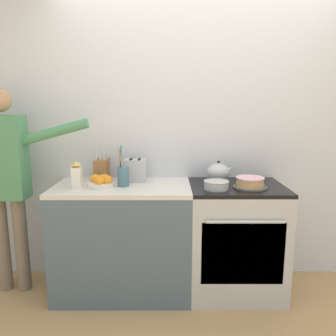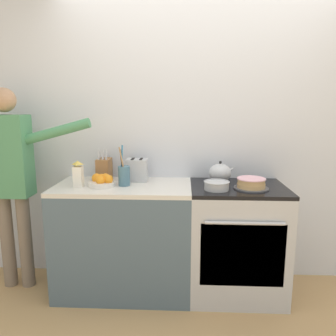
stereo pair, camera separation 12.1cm
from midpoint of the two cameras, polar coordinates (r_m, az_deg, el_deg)
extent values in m
plane|color=tan|center=(2.78, 5.16, -23.51)|extent=(16.00, 16.00, 0.00)
cube|color=silver|center=(2.93, 4.53, 5.59)|extent=(8.00, 0.04, 2.60)
cube|color=#4C6070|center=(2.86, -8.89, -12.42)|extent=(1.11, 0.61, 0.89)
cube|color=silver|center=(2.71, -9.17, -3.37)|extent=(1.11, 0.61, 0.03)
cube|color=#B7BABF|center=(2.87, 10.45, -12.33)|extent=(0.77, 0.61, 0.90)
cube|color=black|center=(2.59, 11.67, -14.45)|extent=(0.63, 0.01, 0.49)
cylinder|color=#B7BABF|center=(2.47, 12.02, -9.19)|extent=(0.57, 0.02, 0.02)
cube|color=black|center=(2.72, 10.79, -3.31)|extent=(0.77, 0.61, 0.03)
cylinder|color=#4C4C51|center=(2.66, 12.89, -3.27)|extent=(0.27, 0.27, 0.01)
cylinder|color=tan|center=(2.65, 12.91, -2.81)|extent=(0.22, 0.22, 0.03)
cylinder|color=tan|center=(2.65, 12.94, -2.11)|extent=(0.21, 0.21, 0.03)
cylinder|color=#EFB2C1|center=(2.64, 12.96, -1.68)|extent=(0.22, 0.22, 0.01)
cylinder|color=#B7BABF|center=(2.82, 7.59, -2.29)|extent=(0.13, 0.13, 0.01)
ellipsoid|color=#B7BABF|center=(2.80, 7.63, -0.79)|extent=(0.19, 0.19, 0.16)
cone|color=#B7BABF|center=(2.81, 9.44, -0.22)|extent=(0.09, 0.04, 0.08)
sphere|color=black|center=(2.79, 7.68, 1.06)|extent=(0.02, 0.02, 0.02)
cylinder|color=#B7BABF|center=(2.56, 7.18, -3.02)|extent=(0.19, 0.19, 0.06)
torus|color=#B7BABF|center=(2.55, 7.19, -2.29)|extent=(0.20, 0.20, 0.01)
cube|color=olive|center=(2.90, -12.52, -0.32)|extent=(0.11, 0.18, 0.19)
cylinder|color=#B2B2B7|center=(2.84, -13.47, 2.18)|extent=(0.01, 0.04, 0.09)
cylinder|color=#B2B2B7|center=(2.83, -12.81, 2.00)|extent=(0.01, 0.03, 0.07)
cylinder|color=#B2B2B7|center=(2.82, -12.18, 2.15)|extent=(0.01, 0.04, 0.08)
cylinder|color=#B2B2B7|center=(2.88, -13.26, 2.10)|extent=(0.01, 0.03, 0.07)
cylinder|color=#B2B2B7|center=(2.87, -12.65, 2.29)|extent=(0.01, 0.04, 0.09)
cylinder|color=#477084|center=(2.66, -9.01, -1.46)|extent=(0.09, 0.09, 0.16)
cylinder|color=#A37A51|center=(2.62, -9.28, 0.75)|extent=(0.06, 0.03, 0.26)
cylinder|color=teal|center=(2.65, -9.44, 0.96)|extent=(0.02, 0.04, 0.27)
cylinder|color=black|center=(2.63, -9.39, 0.54)|extent=(0.04, 0.04, 0.24)
cylinder|color=silver|center=(2.67, -12.79, -2.84)|extent=(0.21, 0.21, 0.04)
sphere|color=orange|center=(2.70, -12.82, -1.84)|extent=(0.07, 0.07, 0.07)
sphere|color=orange|center=(2.62, -13.03, -2.23)|extent=(0.07, 0.07, 0.07)
sphere|color=orange|center=(2.69, -13.71, -1.87)|extent=(0.08, 0.08, 0.08)
sphere|color=orange|center=(2.68, -12.18, -1.86)|extent=(0.08, 0.08, 0.08)
sphere|color=orange|center=(2.63, -11.72, -2.09)|extent=(0.08, 0.08, 0.08)
cube|color=#B7BABF|center=(2.82, -6.83, -0.40)|extent=(0.18, 0.15, 0.19)
cube|color=black|center=(2.80, -7.60, 1.54)|extent=(0.02, 0.10, 0.00)
cube|color=black|center=(2.80, -6.15, 1.54)|extent=(0.02, 0.10, 0.00)
cube|color=black|center=(2.82, -8.80, 0.35)|extent=(0.02, 0.02, 0.01)
cube|color=white|center=(2.68, -16.75, -1.62)|extent=(0.07, 0.07, 0.17)
pyramid|color=#E0BC4C|center=(2.66, -16.88, 0.77)|extent=(0.07, 0.07, 0.03)
cylinder|color=#7A6B5B|center=(3.20, -27.74, -11.67)|extent=(0.11, 0.11, 0.82)
cylinder|color=#7A6B5B|center=(3.13, -25.09, -11.94)|extent=(0.11, 0.11, 0.82)
cube|color=#4C8E60|center=(2.97, -27.64, 1.64)|extent=(0.34, 0.20, 0.68)
cylinder|color=#4C8E60|center=(2.78, -20.47, 5.85)|extent=(0.58, 0.08, 0.23)
camera|label=1|loc=(0.06, -91.32, -0.25)|focal=35.00mm
camera|label=2|loc=(0.06, 88.68, 0.25)|focal=35.00mm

